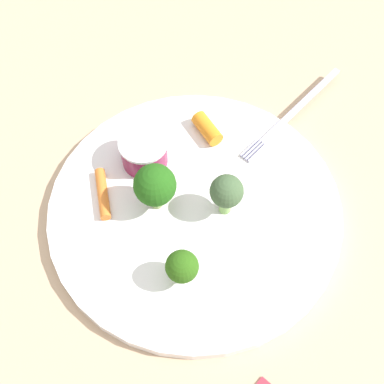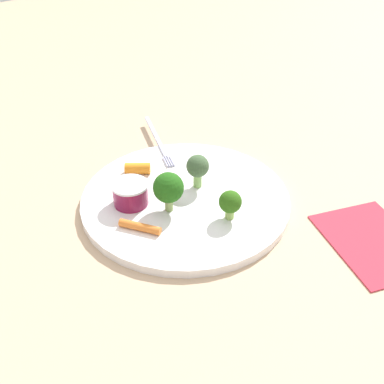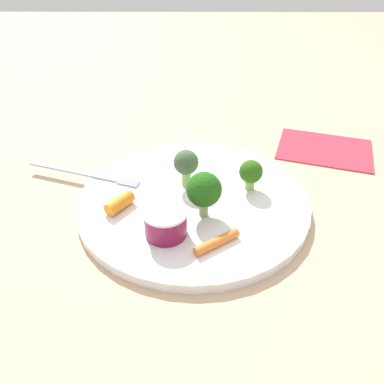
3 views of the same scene
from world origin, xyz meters
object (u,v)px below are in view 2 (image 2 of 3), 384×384
object	(u,v)px
napkin	(373,241)
broccoli_floret_2	(230,203)
plate	(185,199)
broccoli_floret_0	(168,188)
sauce_cup	(130,194)
carrot_stick_1	(138,168)
fork	(158,141)
broccoli_floret_1	(198,167)
carrot_stick_0	(140,227)

from	to	relation	value
napkin	broccoli_floret_2	bearing A→B (deg)	42.95
plate	broccoli_floret_0	bearing A→B (deg)	109.08
sauce_cup	plate	bearing A→B (deg)	-113.59
broccoli_floret_2	carrot_stick_1	world-z (taller)	broccoli_floret_2
broccoli_floret_2	fork	xyz separation A→B (m)	(0.22, -0.03, -0.02)
broccoli_floret_0	napkin	distance (m)	0.26
broccoli_floret_1	carrot_stick_0	world-z (taller)	broccoli_floret_1
plate	sauce_cup	xyz separation A→B (m)	(0.03, 0.07, 0.02)
sauce_cup	broccoli_floret_2	world-z (taller)	broccoli_floret_2
napkin	sauce_cup	bearing A→B (deg)	41.94
broccoli_floret_0	fork	xyz separation A→B (m)	(0.16, -0.08, -0.03)
broccoli_floret_0	broccoli_floret_2	world-z (taller)	broccoli_floret_0
carrot_stick_0	sauce_cup	bearing A→B (deg)	-19.06
plate	napkin	xyz separation A→B (m)	(-0.20, -0.14, -0.00)
sauce_cup	napkin	bearing A→B (deg)	-138.06
carrot_stick_0	broccoli_floret_1	bearing A→B (deg)	-73.52
fork	napkin	distance (m)	0.36
fork	napkin	size ratio (longest dim) A/B	1.15
broccoli_floret_1	fork	xyz separation A→B (m)	(0.14, -0.02, -0.03)
sauce_cup	broccoli_floret_1	size ratio (longest dim) A/B	0.99
sauce_cup	broccoli_floret_0	xyz separation A→B (m)	(-0.04, -0.03, 0.02)
sauce_cup	fork	xyz separation A→B (m)	(0.12, -0.12, -0.01)
carrot_stick_0	napkin	distance (m)	0.29
fork	broccoli_floret_1	bearing A→B (deg)	170.55
carrot_stick_1	fork	world-z (taller)	carrot_stick_1
broccoli_floret_1	fork	world-z (taller)	broccoli_floret_1
carrot_stick_1	napkin	bearing A→B (deg)	-150.38
broccoli_floret_0	broccoli_floret_2	bearing A→B (deg)	-138.02
plate	carrot_stick_1	world-z (taller)	carrot_stick_1
carrot_stick_0	carrot_stick_1	size ratio (longest dim) A/B	1.49
sauce_cup	carrot_stick_0	world-z (taller)	sauce_cup
broccoli_floret_1	fork	size ratio (longest dim) A/B	0.31
broccoli_floret_1	carrot_stick_1	world-z (taller)	broccoli_floret_1
carrot_stick_1	broccoli_floret_0	bearing A→B (deg)	173.51
broccoli_floret_1	fork	bearing A→B (deg)	-9.45
napkin	broccoli_floret_1	bearing A→B (deg)	28.25
plate	broccoli_floret_2	size ratio (longest dim) A/B	7.07
carrot_stick_0	plate	bearing A→B (deg)	-74.11
sauce_cup	fork	world-z (taller)	sauce_cup
broccoli_floret_1	carrot_stick_0	distance (m)	0.12
plate	broccoli_floret_1	xyz separation A→B (m)	(0.01, -0.03, 0.04)
broccoli_floret_2	carrot_stick_0	distance (m)	0.12
broccoli_floret_1	napkin	bearing A→B (deg)	-151.75
broccoli_floret_1	broccoli_floret_2	size ratio (longest dim) A/B	1.23
broccoli_floret_0	carrot_stick_0	distance (m)	0.06
fork	napkin	bearing A→B (deg)	-165.36
plate	broccoli_floret_1	world-z (taller)	broccoli_floret_1
plate	broccoli_floret_2	xyz separation A→B (m)	(-0.07, -0.02, 0.03)
fork	broccoli_floret_0	bearing A→B (deg)	151.76
carrot_stick_0	fork	world-z (taller)	carrot_stick_0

